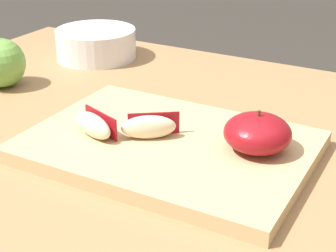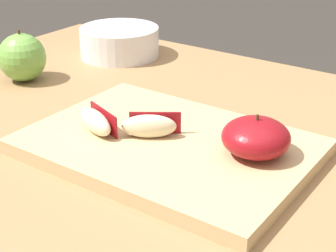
% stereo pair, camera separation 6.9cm
% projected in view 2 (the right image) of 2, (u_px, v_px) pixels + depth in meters
% --- Properties ---
extents(dining_table, '(1.10, 0.86, 0.75)m').
position_uv_depth(dining_table, '(156.00, 216.00, 0.78)').
color(dining_table, '#9E754C').
rests_on(dining_table, ground_plane).
extents(cutting_board, '(0.37, 0.26, 0.02)m').
position_uv_depth(cutting_board, '(168.00, 146.00, 0.71)').
color(cutting_board, tan).
rests_on(cutting_board, dining_table).
extents(apple_half_skin_up, '(0.09, 0.09, 0.05)m').
position_uv_depth(apple_half_skin_up, '(256.00, 137.00, 0.66)').
color(apple_half_skin_up, maroon).
rests_on(apple_half_skin_up, cutting_board).
extents(apple_wedge_back, '(0.08, 0.05, 0.03)m').
position_uv_depth(apple_wedge_back, '(96.00, 122.00, 0.72)').
color(apple_wedge_back, beige).
rests_on(apple_wedge_back, cutting_board).
extents(apple_wedge_middle, '(0.07, 0.06, 0.03)m').
position_uv_depth(apple_wedge_middle, '(151.00, 126.00, 0.70)').
color(apple_wedge_middle, beige).
rests_on(apple_wedge_middle, cutting_board).
extents(whole_apple_granny_green, '(0.09, 0.09, 0.09)m').
position_uv_depth(whole_apple_granny_green, '(22.00, 57.00, 0.95)').
color(whole_apple_granny_green, '#70AD47').
rests_on(whole_apple_granny_green, dining_table).
extents(ceramic_fruit_bowl, '(0.16, 0.16, 0.06)m').
position_uv_depth(ceramic_fruit_bowl, '(119.00, 41.00, 1.08)').
color(ceramic_fruit_bowl, white).
rests_on(ceramic_fruit_bowl, dining_table).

